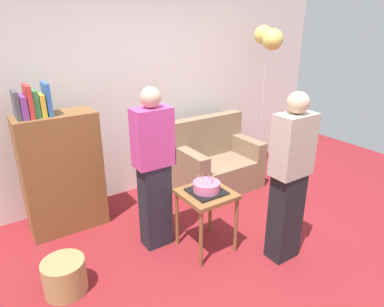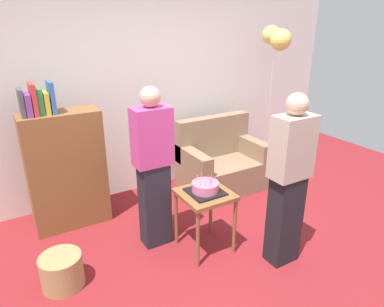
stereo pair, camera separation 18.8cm
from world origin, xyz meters
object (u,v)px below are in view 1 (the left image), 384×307
Objects in this scene: bookshelf at (61,171)px; couch at (216,164)px; birthday_cake at (207,187)px; wicker_basket at (65,276)px; person_blowing_candles at (154,170)px; balloon_bunch at (269,38)px; side_table at (206,201)px; person_holding_cake at (289,179)px; handbag at (282,193)px.

couch is at bearing -3.51° from bookshelf.
birthday_cake reaches higher than wicker_basket.
person_blowing_candles is at bearing -50.56° from bookshelf.
side_table is at bearing -149.79° from balloon_bunch.
person_blowing_candles is (-0.38, 0.35, 0.15)m from birthday_cake.
bookshelf is at bearing 131.58° from person_blowing_candles.
person_blowing_candles is 1.20m from wicker_basket.
birthday_cake is at bearing -7.47° from wicker_basket.
person_holding_cake is (-0.38, -1.57, 0.49)m from couch.
bookshelf is at bearing 176.49° from couch.
couch is 0.67× the size of person_blowing_candles.
wicker_basket is 3.63m from balloon_bunch.
handbag is (1.38, 0.25, -0.43)m from side_table.
balloon_bunch reaches higher than person_holding_cake.
side_table is (1.05, -1.17, -0.15)m from bookshelf.
balloon_bunch reaches higher than person_blowing_candles.
birthday_cake is 1.14× the size of handbag.
bookshelf is 2.56× the size of side_table.
side_table is at bearing -48.08° from bookshelf.
balloon_bunch is at bearing 30.21° from side_table.
birthday_cake is 0.54m from person_blowing_candles.
couch is at bearing -81.05° from person_holding_cake.
side_table is 0.15m from birthday_cake.
balloon_bunch reaches higher than couch.
wicker_basket is at bearing -167.79° from person_blowing_candles.
side_table reaches higher than handbag.
person_blowing_candles is 0.77× the size of balloon_bunch.
person_blowing_candles is 1.91m from handbag.
balloon_bunch is (2.75, -0.18, 1.27)m from bookshelf.
balloon_bunch is (1.69, 0.99, 1.28)m from birthday_cake.
side_table is 2.26× the size of handbag.
person_blowing_candles is at bearing 137.04° from birthday_cake.
person_blowing_candles is at bearing 10.07° from wicker_basket.
balloon_bunch is (1.69, 0.99, 1.42)m from side_table.
birthday_cake is 0.20× the size of person_holding_cake.
bookshelf is 1.58m from side_table.
birthday_cake is 1.46m from wicker_basket.
person_holding_cake reaches higher than side_table.
couch is at bearing 119.72° from handbag.
wicker_basket is at bearing 2.42° from person_holding_cake.
birthday_cake is at bearing -48.08° from bookshelf.
couch is at bearing 30.35° from person_blowing_candles.
balloon_bunch is at bearing 14.89° from wicker_basket.
handbag is at bearing -1.18° from person_blowing_candles.
birthday_cake is at bearing -20.96° from person_holding_cake.
wicker_basket is at bearing -159.05° from couch.
couch is at bearing 48.54° from birthday_cake.
handbag is at bearing -20.75° from bookshelf.
couch is 1.69m from person_holding_cake.
birthday_cake is 0.77m from person_holding_cake.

